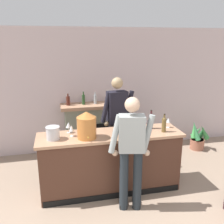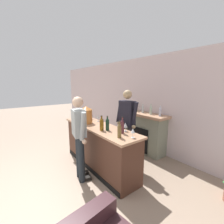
{
  "view_description": "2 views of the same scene",
  "coord_description": "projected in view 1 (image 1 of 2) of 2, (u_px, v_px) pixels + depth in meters",
  "views": [
    {
      "loc": [
        -1.0,
        -1.48,
        2.45
      ],
      "look_at": [
        -0.07,
        2.63,
        1.25
      ],
      "focal_mm": 40.0,
      "sensor_mm": 36.0,
      "label": 1
    },
    {
      "loc": [
        2.65,
        0.43,
        1.97
      ],
      "look_at": [
        -0.25,
        2.65,
        1.28
      ],
      "focal_mm": 24.0,
      "sensor_mm": 36.0,
      "label": 2
    }
  ],
  "objects": [
    {
      "name": "wine_glass_front_left",
      "position": [
        168.0,
        121.0,
        4.28
      ],
      "size": [
        0.07,
        0.07,
        0.17
      ],
      "color": "silver",
      "rests_on": "bar_counter"
    },
    {
      "name": "wine_bottle_cabernet_heavy",
      "position": [
        164.0,
        124.0,
        4.07
      ],
      "size": [
        0.07,
        0.07,
        0.31
      ],
      "color": "brown",
      "rests_on": "bar_counter"
    },
    {
      "name": "person_customer",
      "position": [
        131.0,
        150.0,
        3.55
      ],
      "size": [
        0.65,
        0.36,
        1.73
      ],
      "color": "#20272C",
      "rests_on": "ground_plane"
    },
    {
      "name": "copper_dispenser",
      "position": [
        87.0,
        125.0,
        3.79
      ],
      "size": [
        0.3,
        0.34,
        0.42
      ],
      "color": "#BE7133",
      "rests_on": "bar_counter"
    },
    {
      "name": "wine_glass_mid_counter",
      "position": [
        86.0,
        124.0,
        4.13
      ],
      "size": [
        0.07,
        0.07,
        0.15
      ],
      "color": "silver",
      "rests_on": "bar_counter"
    },
    {
      "name": "wine_bottle_rose_blush",
      "position": [
        151.0,
        120.0,
        4.23
      ],
      "size": [
        0.07,
        0.07,
        0.33
      ],
      "color": "#4B2129",
      "rests_on": "bar_counter"
    },
    {
      "name": "wine_bottle_chardonnay_pale",
      "position": [
        132.0,
        126.0,
        3.94
      ],
      "size": [
        0.08,
        0.08,
        0.31
      ],
      "color": "brown",
      "rests_on": "bar_counter"
    },
    {
      "name": "fireplace_stone",
      "position": [
        96.0,
        128.0,
        5.59
      ],
      "size": [
        1.52,
        0.52,
        1.43
      ],
      "color": "gray",
      "rests_on": "ground_plane"
    },
    {
      "name": "wine_glass_front_right",
      "position": [
        72.0,
        128.0,
        3.88
      ],
      "size": [
        0.08,
        0.08,
        0.18
      ],
      "color": "silver",
      "rests_on": "bar_counter"
    },
    {
      "name": "person_bartender",
      "position": [
        117.0,
        120.0,
        4.69
      ],
      "size": [
        0.65,
        0.35,
        1.83
      ],
      "color": "#2C2930",
      "rests_on": "ground_plane"
    },
    {
      "name": "ice_bucket_steel",
      "position": [
        53.0,
        133.0,
        3.77
      ],
      "size": [
        0.21,
        0.21,
        0.2
      ],
      "color": "silver",
      "rests_on": "bar_counter"
    },
    {
      "name": "wall_back_panel",
      "position": [
        102.0,
        91.0,
        5.66
      ],
      "size": [
        12.0,
        0.07,
        2.75
      ],
      "color": "beige",
      "rests_on": "ground_plane"
    },
    {
      "name": "bar_counter",
      "position": [
        111.0,
        162.0,
        4.17
      ],
      "size": [
        2.35,
        0.64,
        1.01
      ],
      "color": "#4B2C1F",
      "rests_on": "ground_plane"
    },
    {
      "name": "wine_glass_by_dispenser",
      "position": [
        145.0,
        119.0,
        4.34
      ],
      "size": [
        0.09,
        0.09,
        0.18
      ],
      "color": "silver",
      "rests_on": "bar_counter"
    },
    {
      "name": "wine_glass_back_row",
      "position": [
        68.0,
        125.0,
        4.03
      ],
      "size": [
        0.09,
        0.09,
        0.18
      ],
      "color": "silver",
      "rests_on": "bar_counter"
    },
    {
      "name": "potted_plant_corner",
      "position": [
        198.0,
        138.0,
        5.82
      ],
      "size": [
        0.51,
        0.47,
        0.72
      ],
      "color": "#A2624B",
      "rests_on": "ground_plane"
    },
    {
      "name": "wine_bottle_port_short",
      "position": [
        135.0,
        124.0,
        4.05
      ],
      "size": [
        0.07,
        0.07,
        0.31
      ],
      "color": "black",
      "rests_on": "bar_counter"
    }
  ]
}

